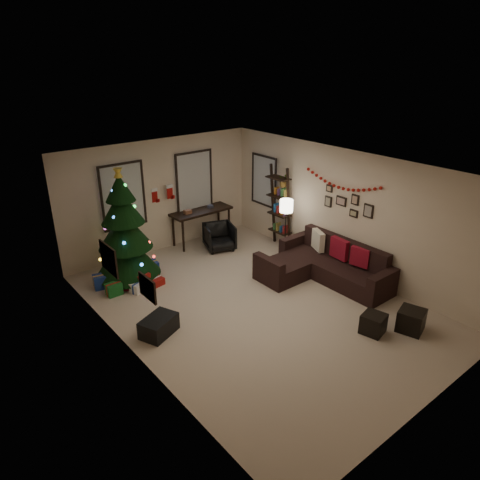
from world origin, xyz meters
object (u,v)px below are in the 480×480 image
object	(u,v)px
desk_chair	(219,237)
bookshelf	(280,209)
sofa	(323,267)
desk	(201,214)
christmas_tree	(125,234)

from	to	relation	value
desk_chair	bookshelf	distance (m)	1.63
sofa	desk	size ratio (longest dim) A/B	1.63
desk_chair	bookshelf	bearing A→B (deg)	-12.74
desk	christmas_tree	bearing A→B (deg)	-163.80
sofa	desk_chair	bearing A→B (deg)	107.19
bookshelf	christmas_tree	bearing A→B (deg)	168.50
christmas_tree	desk	bearing A→B (deg)	16.20
desk	desk_chair	distance (m)	0.78
christmas_tree	desk	size ratio (longest dim) A/B	1.59
desk_chair	bookshelf	xyz separation A→B (m)	(1.26, -0.80, 0.67)
sofa	bookshelf	size ratio (longest dim) A/B	1.25
sofa	desk	world-z (taller)	desk
christmas_tree	desk_chair	world-z (taller)	christmas_tree
desk_chair	sofa	bearing A→B (deg)	-53.23
desk	bookshelf	size ratio (longest dim) A/B	0.77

